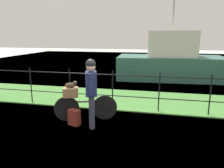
# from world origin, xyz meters

# --- Properties ---
(ground_plane) EXTENTS (60.00, 60.00, 0.00)m
(ground_plane) POSITION_xyz_m (0.00, 0.00, 0.00)
(ground_plane) COLOR beige
(grass_strip) EXTENTS (27.00, 2.40, 0.03)m
(grass_strip) POSITION_xyz_m (0.00, 2.97, 0.01)
(grass_strip) COLOR #478438
(grass_strip) RESTS_ON ground
(harbor_water) EXTENTS (30.00, 30.00, 0.00)m
(harbor_water) POSITION_xyz_m (0.00, 9.02, 0.00)
(harbor_water) COLOR #426684
(harbor_water) RESTS_ON ground
(iron_fence) EXTENTS (18.04, 0.04, 1.18)m
(iron_fence) POSITION_xyz_m (-0.00, 1.97, 0.67)
(iron_fence) COLOR black
(iron_fence) RESTS_ON ground
(bicycle_main) EXTENTS (1.59, 0.57, 0.66)m
(bicycle_main) POSITION_xyz_m (-1.21, 0.93, 0.35)
(bicycle_main) COLOR black
(bicycle_main) RESTS_ON ground
(wooden_crate) EXTENTS (0.44, 0.39, 0.24)m
(wooden_crate) POSITION_xyz_m (-1.55, 0.82, 0.78)
(wooden_crate) COLOR #A87F51
(wooden_crate) RESTS_ON bicycle_main
(terrier_dog) EXTENTS (0.32, 0.22, 0.18)m
(terrier_dog) POSITION_xyz_m (-1.53, 0.82, 0.98)
(terrier_dog) COLOR #4C3D2D
(terrier_dog) RESTS_ON wooden_crate
(cyclist_person) EXTENTS (0.37, 0.52, 1.68)m
(cyclist_person) POSITION_xyz_m (-0.91, 0.56, 1.00)
(cyclist_person) COLOR #383D51
(cyclist_person) RESTS_ON ground
(backpack_on_paving) EXTENTS (0.32, 0.25, 0.40)m
(backpack_on_paving) POSITION_xyz_m (-1.37, 0.57, 0.20)
(backpack_on_paving) COLOR maroon
(backpack_on_paving) RESTS_ON ground
(moored_boat_near) EXTENTS (5.45, 2.67, 4.03)m
(moored_boat_near) POSITION_xyz_m (1.24, 7.15, 0.89)
(moored_boat_near) COLOR #336656
(moored_boat_near) RESTS_ON ground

